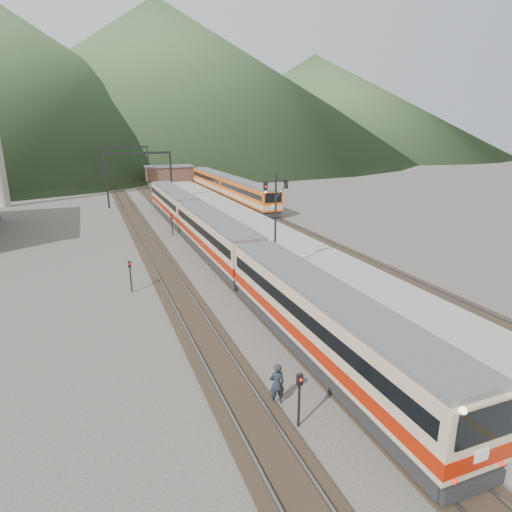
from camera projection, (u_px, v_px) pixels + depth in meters
name	position (u px, v px, depth m)	size (l,w,h in m)	color
ground	(402.00, 435.00, 16.08)	(400.00, 400.00, 0.00)	#47423D
track_main	(181.00, 224.00, 51.78)	(2.60, 200.00, 0.23)	black
track_far	(139.00, 227.00, 50.04)	(2.60, 200.00, 0.23)	black
track_second	(269.00, 217.00, 55.80)	(2.60, 200.00, 0.23)	black
platform	(230.00, 220.00, 51.83)	(8.00, 100.00, 1.00)	gray
gantry_near	(139.00, 168.00, 62.62)	(9.55, 0.25, 8.00)	black
gantry_far	(124.00, 158.00, 84.95)	(9.55, 0.25, 8.00)	black
station_shed	(169.00, 173.00, 86.97)	(9.40, 4.40, 3.10)	#4C2F26
hill_b	(159.00, 77.00, 221.36)	(220.00, 220.00, 75.00)	#334F2B
hill_c	(313.00, 103.00, 234.98)	(160.00, 160.00, 50.00)	#334F2B
main_train	(215.00, 236.00, 38.09)	(2.78, 57.00, 3.39)	tan
second_train	(228.00, 187.00, 70.66)	(2.74, 37.31, 3.34)	#D25210
signal_mast	(275.00, 213.00, 30.34)	(2.15, 0.66, 7.17)	black
short_signal_a	(299.00, 393.00, 16.13)	(0.23, 0.17, 2.27)	black
short_signal_b	(172.00, 222.00, 46.11)	(0.26, 0.22, 2.27)	black
short_signal_c	(130.00, 272.00, 29.83)	(0.23, 0.17, 2.27)	black
worker	(277.00, 384.00, 17.70)	(0.67, 0.44, 1.83)	#1D232B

